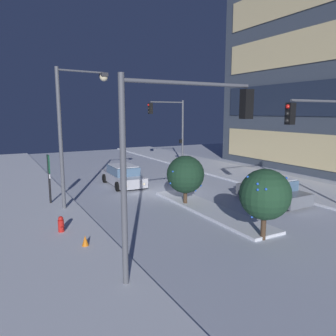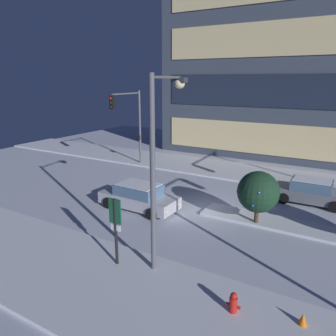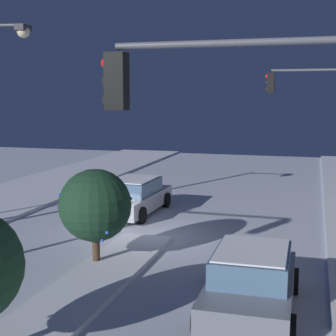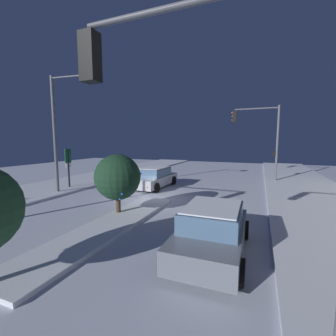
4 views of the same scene
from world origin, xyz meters
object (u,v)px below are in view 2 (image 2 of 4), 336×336
car_near (139,197)px  parking_info_sign (115,224)px  street_lamp_arched (162,145)px  fire_hydrant (233,305)px  traffic_light_corner_far_left (130,117)px  construction_cone (303,321)px  car_far (311,192)px  decorated_tree_median (258,192)px

car_near → parking_info_sign: parking_info_sign is taller
street_lamp_arched → fire_hydrant: (3.62, -1.60, -4.52)m
parking_info_sign → traffic_light_corner_far_left: bearing=33.4°
fire_hydrant → car_near: bearing=143.1°
street_lamp_arched → construction_cone: (5.63, -1.08, -4.65)m
fire_hydrant → construction_cone: fire_hydrant is taller
car_far → traffic_light_corner_far_left: traffic_light_corner_far_left is taller
parking_info_sign → construction_cone: parking_info_sign is taller
decorated_tree_median → car_near: bearing=-169.3°
fire_hydrant → parking_info_sign: parking_info_sign is taller
car_far → traffic_light_corner_far_left: 14.92m
car_far → street_lamp_arched: bearing=66.4°
traffic_light_corner_far_left → street_lamp_arched: bearing=41.4°
traffic_light_corner_far_left → construction_cone: size_ratio=11.64×
car_near → street_lamp_arched: (4.20, -4.27, 4.21)m
street_lamp_arched → decorated_tree_median: 6.76m
street_lamp_arched → construction_cone: bearing=-107.4°
parking_info_sign → car_far: bearing=-27.4°
car_far → parking_info_sign: (-5.68, -11.54, 1.15)m
car_near → construction_cone: car_near is taller
fire_hydrant → parking_info_sign: (-4.99, 0.37, 1.46)m
fire_hydrant → decorated_tree_median: 7.37m
car_far → traffic_light_corner_far_left: (-14.42, 1.16, 3.63)m
car_near → construction_cone: (9.83, -5.36, -0.44)m
traffic_light_corner_far_left → parking_info_sign: size_ratio=2.20×
traffic_light_corner_far_left → fire_hydrant: 19.36m
parking_info_sign → street_lamp_arched: bearing=-49.0°
car_near → fire_hydrant: car_near is taller
car_far → fire_hydrant: size_ratio=5.23×
street_lamp_arched → traffic_light_corner_far_left: bearing=34.9°
car_far → construction_cone: 11.47m
car_far → street_lamp_arched: (-4.31, -10.30, 4.21)m
street_lamp_arched → decorated_tree_median: size_ratio=2.63×
car_near → decorated_tree_median: (6.54, 1.24, 1.08)m
car_near → street_lamp_arched: 7.32m
car_near → car_far: (8.51, 6.03, -0.00)m
street_lamp_arched → decorated_tree_median: (2.34, 5.51, -3.13)m
street_lamp_arched → construction_cone: size_ratio=13.70×
decorated_tree_median → traffic_light_corner_far_left: bearing=154.5°
car_near → decorated_tree_median: size_ratio=1.68×
car_far → traffic_light_corner_far_left: size_ratio=0.68×
fire_hydrant → parking_info_sign: bearing=175.8°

